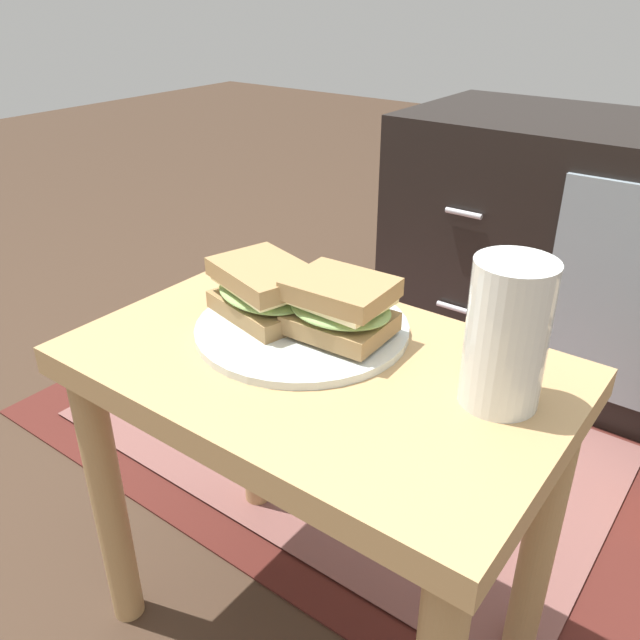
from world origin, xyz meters
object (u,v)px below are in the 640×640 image
(plate, at_px, (302,328))
(beer_glass, at_px, (506,337))
(tv_cabinet, at_px, (615,260))
(sandwich_back, at_px, (342,307))
(sandwich_front, at_px, (264,290))

(plate, bearing_deg, beer_glass, 1.07)
(tv_cabinet, height_order, beer_glass, beer_glass)
(tv_cabinet, bearing_deg, plate, -99.74)
(tv_cabinet, distance_m, sandwich_back, 0.94)
(tv_cabinet, relative_size, plate, 3.70)
(sandwich_back, bearing_deg, plate, -174.20)
(beer_glass, bearing_deg, sandwich_back, 179.75)
(tv_cabinet, relative_size, sandwich_front, 6.09)
(plate, distance_m, sandwich_back, 0.07)
(plate, height_order, beer_glass, beer_glass)
(sandwich_front, distance_m, beer_glass, 0.31)
(plate, bearing_deg, sandwich_front, -174.20)
(plate, bearing_deg, sandwich_back, 5.80)
(sandwich_back, bearing_deg, beer_glass, -0.25)
(plate, height_order, sandwich_back, sandwich_back)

